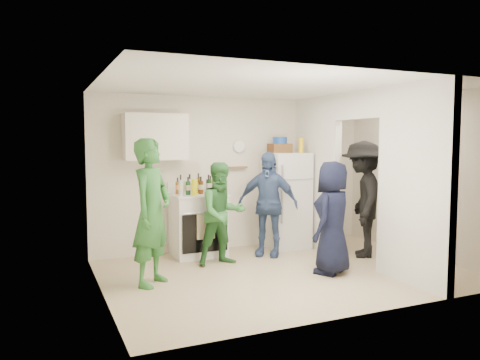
% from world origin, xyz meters
% --- Properties ---
extents(floor, '(4.80, 4.80, 0.00)m').
position_xyz_m(floor, '(0.00, 0.00, 0.00)').
color(floor, '#C0AF87').
rests_on(floor, ground).
extents(wall_back, '(4.80, 0.00, 4.80)m').
position_xyz_m(wall_back, '(0.00, 1.70, 1.25)').
color(wall_back, silver).
rests_on(wall_back, floor).
extents(wall_front, '(4.80, 0.00, 4.80)m').
position_xyz_m(wall_front, '(0.00, -1.70, 1.25)').
color(wall_front, silver).
rests_on(wall_front, floor).
extents(wall_left, '(0.00, 3.40, 3.40)m').
position_xyz_m(wall_left, '(-2.40, 0.00, 1.25)').
color(wall_left, silver).
rests_on(wall_left, floor).
extents(wall_right, '(0.00, 3.40, 3.40)m').
position_xyz_m(wall_right, '(2.40, 0.00, 1.25)').
color(wall_right, silver).
rests_on(wall_right, floor).
extents(ceiling, '(4.80, 4.80, 0.00)m').
position_xyz_m(ceiling, '(0.00, 0.00, 2.50)').
color(ceiling, white).
rests_on(ceiling, wall_back).
extents(partition_pier_back, '(0.12, 1.20, 2.50)m').
position_xyz_m(partition_pier_back, '(1.20, 1.10, 1.25)').
color(partition_pier_back, silver).
rests_on(partition_pier_back, floor).
extents(partition_pier_front, '(0.12, 1.20, 2.50)m').
position_xyz_m(partition_pier_front, '(1.20, -1.10, 1.25)').
color(partition_pier_front, silver).
rests_on(partition_pier_front, floor).
extents(partition_header, '(0.12, 1.00, 0.40)m').
position_xyz_m(partition_header, '(1.20, 0.00, 2.30)').
color(partition_header, silver).
rests_on(partition_header, partition_pier_back).
extents(stove, '(0.82, 0.68, 0.97)m').
position_xyz_m(stove, '(-0.79, 1.37, 0.49)').
color(stove, white).
rests_on(stove, floor).
extents(upper_cabinet, '(0.95, 0.34, 0.70)m').
position_xyz_m(upper_cabinet, '(-1.40, 1.52, 1.85)').
color(upper_cabinet, silver).
rests_on(upper_cabinet, wall_back).
extents(fridge, '(0.66, 0.64, 1.59)m').
position_xyz_m(fridge, '(0.76, 1.34, 0.80)').
color(fridge, silver).
rests_on(fridge, floor).
extents(wicker_basket, '(0.35, 0.25, 0.15)m').
position_xyz_m(wicker_basket, '(0.66, 1.39, 1.67)').
color(wicker_basket, brown).
rests_on(wicker_basket, fridge).
extents(blue_bowl, '(0.24, 0.24, 0.11)m').
position_xyz_m(blue_bowl, '(0.66, 1.39, 1.80)').
color(blue_bowl, '#163F9A').
rests_on(blue_bowl, wicker_basket).
extents(yellow_cup_stack_top, '(0.09, 0.09, 0.25)m').
position_xyz_m(yellow_cup_stack_top, '(0.98, 1.24, 1.72)').
color(yellow_cup_stack_top, yellow).
rests_on(yellow_cup_stack_top, fridge).
extents(wall_clock, '(0.22, 0.02, 0.22)m').
position_xyz_m(wall_clock, '(0.05, 1.68, 1.70)').
color(wall_clock, white).
rests_on(wall_clock, wall_back).
extents(spice_shelf, '(0.35, 0.08, 0.03)m').
position_xyz_m(spice_shelf, '(0.00, 1.65, 1.35)').
color(spice_shelf, olive).
rests_on(spice_shelf, wall_back).
extents(nook_window, '(0.03, 0.70, 0.80)m').
position_xyz_m(nook_window, '(2.38, 0.20, 1.65)').
color(nook_window, black).
rests_on(nook_window, wall_right).
extents(nook_window_frame, '(0.04, 0.76, 0.86)m').
position_xyz_m(nook_window_frame, '(2.36, 0.20, 1.65)').
color(nook_window_frame, white).
rests_on(nook_window_frame, wall_right).
extents(nook_valance, '(0.04, 0.82, 0.18)m').
position_xyz_m(nook_valance, '(2.34, 0.20, 2.00)').
color(nook_valance, white).
rests_on(nook_valance, wall_right).
extents(yellow_cup_stack_stove, '(0.09, 0.09, 0.25)m').
position_xyz_m(yellow_cup_stack_stove, '(-0.91, 1.15, 1.10)').
color(yellow_cup_stack_stove, yellow).
rests_on(yellow_cup_stack_stove, stove).
extents(red_cup, '(0.09, 0.09, 0.12)m').
position_xyz_m(red_cup, '(-0.57, 1.17, 1.03)').
color(red_cup, red).
rests_on(red_cup, stove).
extents(person_green_left, '(0.77, 0.78, 1.82)m').
position_xyz_m(person_green_left, '(-1.78, 0.19, 0.91)').
color(person_green_left, '#377930').
rests_on(person_green_left, floor).
extents(person_green_center, '(0.75, 0.60, 1.48)m').
position_xyz_m(person_green_center, '(-0.63, 0.73, 0.74)').
color(person_green_center, '#357734').
rests_on(person_green_center, floor).
extents(person_denim, '(0.98, 0.92, 1.62)m').
position_xyz_m(person_denim, '(0.21, 0.95, 0.81)').
color(person_denim, '#3A4F7F').
rests_on(person_denim, floor).
extents(person_navy, '(0.89, 0.81, 1.52)m').
position_xyz_m(person_navy, '(0.57, -0.29, 0.76)').
color(person_navy, black).
rests_on(person_navy, floor).
extents(person_nook, '(1.19, 1.33, 1.79)m').
position_xyz_m(person_nook, '(1.55, 0.32, 0.90)').
color(person_nook, black).
rests_on(person_nook, floor).
extents(bottle_a, '(0.06, 0.06, 0.25)m').
position_xyz_m(bottle_a, '(-1.07, 1.48, 1.10)').
color(bottle_a, brown).
rests_on(bottle_a, stove).
extents(bottle_b, '(0.07, 0.07, 0.27)m').
position_xyz_m(bottle_b, '(-0.96, 1.29, 1.11)').
color(bottle_b, '#194C22').
rests_on(bottle_b, stove).
extents(bottle_c, '(0.08, 0.08, 0.30)m').
position_xyz_m(bottle_c, '(-0.86, 1.54, 1.12)').
color(bottle_c, silver).
rests_on(bottle_c, stove).
extents(bottle_d, '(0.08, 0.08, 0.27)m').
position_xyz_m(bottle_d, '(-0.75, 1.33, 1.11)').
color(bottle_d, '#5B2F10').
rests_on(bottle_d, stove).
extents(bottle_e, '(0.07, 0.07, 0.25)m').
position_xyz_m(bottle_e, '(-0.68, 1.56, 1.10)').
color(bottle_e, silver).
rests_on(bottle_e, stove).
extents(bottle_f, '(0.08, 0.08, 0.29)m').
position_xyz_m(bottle_f, '(-0.60, 1.38, 1.12)').
color(bottle_f, '#123312').
rests_on(bottle_f, stove).
extents(bottle_g, '(0.06, 0.06, 0.26)m').
position_xyz_m(bottle_g, '(-0.51, 1.53, 1.10)').
color(bottle_g, olive).
rests_on(bottle_g, stove).
extents(bottle_h, '(0.06, 0.06, 0.31)m').
position_xyz_m(bottle_h, '(-1.09, 1.25, 1.13)').
color(bottle_h, silver).
rests_on(bottle_h, stove).
extents(bottle_i, '(0.07, 0.07, 0.31)m').
position_xyz_m(bottle_i, '(-0.74, 1.47, 1.13)').
color(bottle_i, brown).
rests_on(bottle_i, stove).
extents(bottle_j, '(0.07, 0.07, 0.24)m').
position_xyz_m(bottle_j, '(-0.49, 1.27, 1.09)').
color(bottle_j, '#216030').
rests_on(bottle_j, stove).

